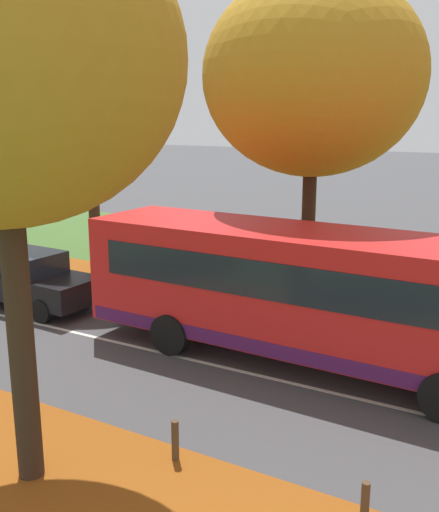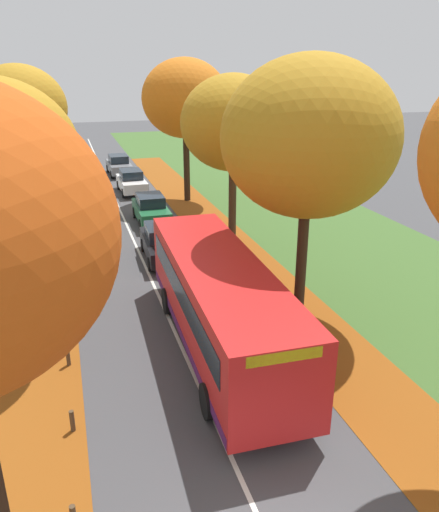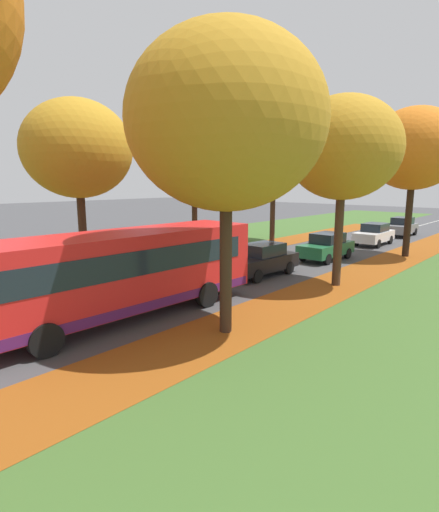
# 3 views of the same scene
# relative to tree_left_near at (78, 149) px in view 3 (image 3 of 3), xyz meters

# --- Properties ---
(grass_verge_left) EXTENTS (12.00, 90.00, 0.01)m
(grass_verge_left) POSITION_rel_tree_left_near_xyz_m (-4.23, 9.84, -6.12)
(grass_verge_left) COLOR #3D6028
(grass_verge_left) RESTS_ON ground
(leaf_litter_left) EXTENTS (2.80, 60.00, 0.00)m
(leaf_litter_left) POSITION_rel_tree_left_near_xyz_m (0.37, 3.84, -6.11)
(leaf_litter_left) COLOR #8C4714
(leaf_litter_left) RESTS_ON grass_verge_left
(leaf_litter_right) EXTENTS (2.80, 60.00, 0.00)m
(leaf_litter_right) POSITION_rel_tree_left_near_xyz_m (9.57, 3.84, -6.11)
(leaf_litter_right) COLOR #8C4714
(leaf_litter_right) RESTS_ON grass_verge_right
(road_centre_line) EXTENTS (0.12, 80.00, 0.01)m
(road_centre_line) POSITION_rel_tree_left_near_xyz_m (4.97, 9.84, -6.12)
(road_centre_line) COLOR silver
(road_centre_line) RESTS_ON ground
(tree_left_near) EXTENTS (4.99, 4.99, 8.39)m
(tree_left_near) POSITION_rel_tree_left_near_xyz_m (0.00, 0.00, 0.00)
(tree_left_near) COLOR #382619
(tree_left_near) RESTS_ON ground
(tree_left_mid) EXTENTS (4.45, 4.45, 7.39)m
(tree_left_mid) POSITION_rel_tree_left_near_xyz_m (0.05, 7.44, -0.75)
(tree_left_mid) COLOR #382619
(tree_left_mid) RESTS_ON ground
(tree_left_far) EXTENTS (5.28, 5.28, 8.72)m
(tree_left_far) POSITION_rel_tree_left_near_xyz_m (-0.18, 16.16, 0.20)
(tree_left_far) COLOR #382619
(tree_left_far) RESTS_ON ground
(tree_right_near) EXTENTS (5.81, 5.81, 9.01)m
(tree_right_near) POSITION_rel_tree_left_near_xyz_m (9.62, -0.68, 0.26)
(tree_right_near) COLOR #382619
(tree_right_near) RESTS_ON ground
(tree_right_mid) EXTENTS (4.93, 4.93, 8.30)m
(tree_right_mid) POSITION_rel_tree_left_near_xyz_m (9.62, 7.02, -0.06)
(tree_right_mid) COLOR #422D1E
(tree_right_mid) RESTS_ON ground
(tree_right_far) EXTENTS (5.49, 5.49, 9.10)m
(tree_right_far) POSITION_rel_tree_left_near_xyz_m (9.65, 16.67, 0.49)
(tree_right_far) COLOR black
(tree_right_far) RESTS_ON ground
(bollard_fourth) EXTENTS (0.12, 0.12, 0.69)m
(bollard_fourth) POSITION_rel_tree_left_near_xyz_m (1.44, -1.71, -5.78)
(bollard_fourth) COLOR #4C3823
(bollard_fourth) RESTS_ON ground
(bollard_fifth) EXTENTS (0.12, 0.12, 0.59)m
(bollard_fifth) POSITION_rel_tree_left_near_xyz_m (1.37, 1.37, -5.83)
(bollard_fifth) COLOR #4C3823
(bollard_fifth) RESTS_ON ground
(bus) EXTENTS (2.87, 10.47, 2.98)m
(bus) POSITION_rel_tree_left_near_xyz_m (6.15, -2.08, -4.42)
(bus) COLOR red
(bus) RESTS_ON ground
(car_black_lead) EXTENTS (1.91, 4.26, 1.62)m
(car_black_lead) POSITION_rel_tree_left_near_xyz_m (5.95, 6.31, -5.31)
(car_black_lead) COLOR black
(car_black_lead) RESTS_ON ground
(car_green_following) EXTENTS (1.82, 4.22, 1.62)m
(car_green_following) POSITION_rel_tree_left_near_xyz_m (6.43, 12.29, -5.31)
(car_green_following) COLOR #1E6038
(car_green_following) RESTS_ON ground
(car_white_third_in_line) EXTENTS (1.84, 4.23, 1.62)m
(car_white_third_in_line) POSITION_rel_tree_left_near_xyz_m (6.36, 19.98, -5.31)
(car_white_third_in_line) COLOR silver
(car_white_third_in_line) RESTS_ON ground
(car_grey_fourth_in_line) EXTENTS (1.87, 4.24, 1.62)m
(car_grey_fourth_in_line) POSITION_rel_tree_left_near_xyz_m (6.22, 26.61, -5.31)
(car_grey_fourth_in_line) COLOR slate
(car_grey_fourth_in_line) RESTS_ON ground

